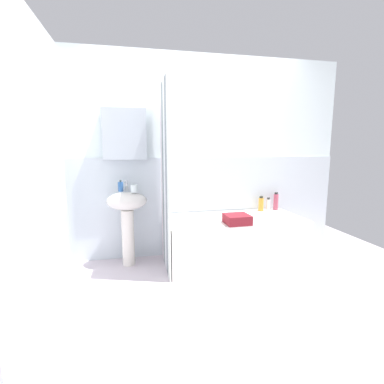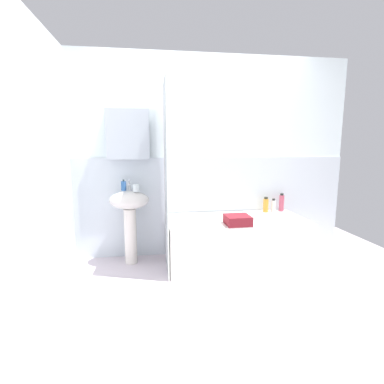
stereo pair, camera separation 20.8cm
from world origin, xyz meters
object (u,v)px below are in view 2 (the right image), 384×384
object	(u,v)px
sink	(130,211)
toothbrush_cup	(136,188)
soap_dispenser	(124,186)
bathtub	(236,241)
lotion_bottle	(273,206)
towel_folded	(238,220)
body_wash_bottle	(282,203)
shampoo_bottle	(266,205)

from	to	relation	value
sink	toothbrush_cup	world-z (taller)	toothbrush_cup
soap_dispenser	bathtub	world-z (taller)	soap_dispenser
lotion_bottle	towel_folded	xyz separation A→B (m)	(-0.61, -0.51, -0.03)
toothbrush_cup	soap_dispenser	bearing A→B (deg)	143.98
toothbrush_cup	towel_folded	size ratio (longest dim) A/B	0.34
body_wash_bottle	lotion_bottle	size ratio (longest dim) A/B	1.35
towel_folded	shampoo_bottle	bearing A→B (deg)	44.82
body_wash_bottle	lotion_bottle	bearing A→B (deg)	-169.06
bathtub	lotion_bottle	world-z (taller)	lotion_bottle
toothbrush_cup	towel_folded	bearing A→B (deg)	-19.86
towel_folded	lotion_bottle	bearing A→B (deg)	39.81
toothbrush_cup	body_wash_bottle	world-z (taller)	toothbrush_cup
lotion_bottle	sink	bearing A→B (deg)	-176.98
bathtub	lotion_bottle	bearing A→B (deg)	25.66
sink	toothbrush_cup	size ratio (longest dim) A/B	9.93
soap_dispenser	lotion_bottle	xyz separation A→B (m)	(1.80, 0.03, -0.29)
toothbrush_cup	shampoo_bottle	xyz separation A→B (m)	(1.56, 0.13, -0.26)
shampoo_bottle	towel_folded	xyz separation A→B (m)	(-0.51, -0.51, -0.04)
toothbrush_cup	lotion_bottle	size ratio (longest dim) A/B	0.51
soap_dispenser	bathtub	bearing A→B (deg)	-10.78
sink	bathtub	bearing A→B (deg)	-8.30
soap_dispenser	lotion_bottle	distance (m)	1.83
body_wash_bottle	lotion_bottle	xyz separation A→B (m)	(-0.12, -0.02, -0.03)
toothbrush_cup	bathtub	bearing A→B (deg)	-6.87
sink	shampoo_bottle	xyz separation A→B (m)	(1.64, 0.09, 0.00)
soap_dispenser	bathtub	distance (m)	1.42
bathtub	body_wash_bottle	distance (m)	0.82
towel_folded	body_wash_bottle	bearing A→B (deg)	36.20
body_wash_bottle	toothbrush_cup	bearing A→B (deg)	-175.04
lotion_bottle	shampoo_bottle	distance (m)	0.10
lotion_bottle	shampoo_bottle	world-z (taller)	shampoo_bottle
bathtub	body_wash_bottle	xyz separation A→B (m)	(0.67, 0.29, 0.37)
body_wash_bottle	towel_folded	world-z (taller)	body_wash_bottle
bathtub	toothbrush_cup	bearing A→B (deg)	173.13
body_wash_bottle	lotion_bottle	distance (m)	0.12
toothbrush_cup	body_wash_bottle	xyz separation A→B (m)	(1.78, 0.15, -0.24)
lotion_bottle	shampoo_bottle	bearing A→B (deg)	-179.29
soap_dispenser	shampoo_bottle	xyz separation A→B (m)	(1.70, 0.03, -0.27)
sink	shampoo_bottle	bearing A→B (deg)	3.16
sink	soap_dispenser	bearing A→B (deg)	133.84
body_wash_bottle	soap_dispenser	bearing A→B (deg)	-178.52
sink	toothbrush_cup	distance (m)	0.28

